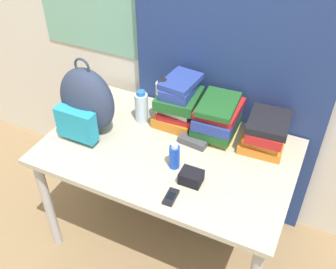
{
  "coord_description": "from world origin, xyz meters",
  "views": [
    {
      "loc": [
        0.65,
        -0.96,
        2.02
      ],
      "look_at": [
        0.0,
        0.39,
        0.8
      ],
      "focal_mm": 42.0,
      "sensor_mm": 36.0,
      "label": 1
    }
  ],
  "objects_px": {
    "book_stack_left": "(179,102)",
    "book_stack_right": "(266,132)",
    "book_stack_center": "(218,117)",
    "sunscreen_bottle": "(174,156)",
    "cell_phone": "(171,197)",
    "backpack": "(86,103)",
    "water_bottle": "(142,107)",
    "sports_bottle": "(163,103)",
    "camera_pouch": "(191,177)",
    "sunglasses_case": "(192,142)"
  },
  "relations": [
    {
      "from": "book_stack_left",
      "to": "backpack",
      "type": "bearing_deg",
      "value": -145.21
    },
    {
      "from": "sunglasses_case",
      "to": "water_bottle",
      "type": "bearing_deg",
      "value": 167.79
    },
    {
      "from": "backpack",
      "to": "sunscreen_bottle",
      "type": "relative_size",
      "value": 2.97
    },
    {
      "from": "cell_phone",
      "to": "camera_pouch",
      "type": "xyz_separation_m",
      "value": [
        0.04,
        0.13,
        0.02
      ]
    },
    {
      "from": "water_bottle",
      "to": "sports_bottle",
      "type": "bearing_deg",
      "value": 15.11
    },
    {
      "from": "sports_bottle",
      "to": "cell_phone",
      "type": "height_order",
      "value": "sports_bottle"
    },
    {
      "from": "backpack",
      "to": "sunscreen_bottle",
      "type": "xyz_separation_m",
      "value": [
        0.53,
        -0.06,
        -0.11
      ]
    },
    {
      "from": "book_stack_right",
      "to": "sports_bottle",
      "type": "bearing_deg",
      "value": -175.18
    },
    {
      "from": "cell_phone",
      "to": "sunglasses_case",
      "type": "height_order",
      "value": "sunglasses_case"
    },
    {
      "from": "water_bottle",
      "to": "book_stack_right",
      "type": "bearing_deg",
      "value": 6.6
    },
    {
      "from": "cell_phone",
      "to": "camera_pouch",
      "type": "bearing_deg",
      "value": 72.53
    },
    {
      "from": "backpack",
      "to": "book_stack_left",
      "type": "distance_m",
      "value": 0.49
    },
    {
      "from": "sunscreen_bottle",
      "to": "cell_phone",
      "type": "bearing_deg",
      "value": -69.37
    },
    {
      "from": "sunscreen_bottle",
      "to": "book_stack_right",
      "type": "bearing_deg",
      "value": 44.02
    },
    {
      "from": "sports_bottle",
      "to": "cell_phone",
      "type": "relative_size",
      "value": 2.77
    },
    {
      "from": "book_stack_right",
      "to": "sports_bottle",
      "type": "xyz_separation_m",
      "value": [
        -0.56,
        -0.05,
        0.04
      ]
    },
    {
      "from": "backpack",
      "to": "water_bottle",
      "type": "distance_m",
      "value": 0.3
    },
    {
      "from": "book_stack_left",
      "to": "sunscreen_bottle",
      "type": "distance_m",
      "value": 0.36
    },
    {
      "from": "backpack",
      "to": "sunglasses_case",
      "type": "distance_m",
      "value": 0.58
    },
    {
      "from": "water_bottle",
      "to": "sunscreen_bottle",
      "type": "height_order",
      "value": "water_bottle"
    },
    {
      "from": "camera_pouch",
      "to": "book_stack_center",
      "type": "bearing_deg",
      "value": 92.98
    },
    {
      "from": "sports_bottle",
      "to": "sunglasses_case",
      "type": "height_order",
      "value": "sports_bottle"
    },
    {
      "from": "water_bottle",
      "to": "book_stack_left",
      "type": "bearing_deg",
      "value": 21.39
    },
    {
      "from": "sunscreen_bottle",
      "to": "water_bottle",
      "type": "bearing_deg",
      "value": 140.62
    },
    {
      "from": "water_bottle",
      "to": "cell_phone",
      "type": "bearing_deg",
      "value": -49.25
    },
    {
      "from": "book_stack_center",
      "to": "camera_pouch",
      "type": "height_order",
      "value": "book_stack_center"
    },
    {
      "from": "cell_phone",
      "to": "camera_pouch",
      "type": "relative_size",
      "value": 0.95
    },
    {
      "from": "book_stack_center",
      "to": "sunscreen_bottle",
      "type": "bearing_deg",
      "value": -105.65
    },
    {
      "from": "backpack",
      "to": "sunscreen_bottle",
      "type": "distance_m",
      "value": 0.54
    },
    {
      "from": "book_stack_left",
      "to": "book_stack_right",
      "type": "bearing_deg",
      "value": 0.31
    },
    {
      "from": "cell_phone",
      "to": "backpack",
      "type": "bearing_deg",
      "value": 157.24
    },
    {
      "from": "backpack",
      "to": "cell_phone",
      "type": "distance_m",
      "value": 0.67
    },
    {
      "from": "backpack",
      "to": "sunglasses_case",
      "type": "relative_size",
      "value": 2.78
    },
    {
      "from": "water_bottle",
      "to": "camera_pouch",
      "type": "height_order",
      "value": "water_bottle"
    },
    {
      "from": "backpack",
      "to": "camera_pouch",
      "type": "height_order",
      "value": "backpack"
    },
    {
      "from": "book_stack_center",
      "to": "sunglasses_case",
      "type": "height_order",
      "value": "book_stack_center"
    },
    {
      "from": "book_stack_left",
      "to": "sunglasses_case",
      "type": "xyz_separation_m",
      "value": [
        0.14,
        -0.15,
        -0.11
      ]
    },
    {
      "from": "sunglasses_case",
      "to": "cell_phone",
      "type": "bearing_deg",
      "value": -81.51
    },
    {
      "from": "book_stack_center",
      "to": "book_stack_right",
      "type": "distance_m",
      "value": 0.26
    },
    {
      "from": "book_stack_right",
      "to": "backpack",
      "type": "bearing_deg",
      "value": -162.31
    },
    {
      "from": "cell_phone",
      "to": "book_stack_right",
      "type": "bearing_deg",
      "value": 62.34
    },
    {
      "from": "sports_bottle",
      "to": "camera_pouch",
      "type": "bearing_deg",
      "value": -47.87
    },
    {
      "from": "book_stack_left",
      "to": "book_stack_right",
      "type": "distance_m",
      "value": 0.48
    },
    {
      "from": "sports_bottle",
      "to": "sunglasses_case",
      "type": "relative_size",
      "value": 1.77
    },
    {
      "from": "sunscreen_bottle",
      "to": "sunglasses_case",
      "type": "xyz_separation_m",
      "value": [
        0.02,
        0.19,
        -0.05
      ]
    },
    {
      "from": "backpack",
      "to": "cell_phone",
      "type": "height_order",
      "value": "backpack"
    },
    {
      "from": "backpack",
      "to": "book_stack_right",
      "type": "height_order",
      "value": "backpack"
    },
    {
      "from": "book_stack_right",
      "to": "sunglasses_case",
      "type": "xyz_separation_m",
      "value": [
        -0.33,
        -0.15,
        -0.07
      ]
    },
    {
      "from": "water_bottle",
      "to": "cell_phone",
      "type": "xyz_separation_m",
      "value": [
        0.39,
        -0.45,
        -0.08
      ]
    },
    {
      "from": "book_stack_left",
      "to": "camera_pouch",
      "type": "height_order",
      "value": "book_stack_left"
    }
  ]
}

